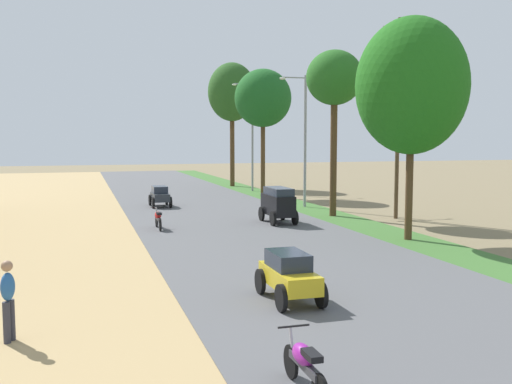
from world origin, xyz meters
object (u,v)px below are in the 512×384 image
utility_pole_far (398,116)px  motorbike_ahead_fourth (158,218)px  median_tree_second (334,80)px  median_tree_third (263,99)px  car_van_black (278,203)px  car_sedan_yellow (289,274)px  car_sedan_charcoal (160,195)px  median_tree_fourth (232,93)px  streetlamp_mid (252,129)px  pedestrian_on_shoulder (8,296)px  median_tree_nearest (412,86)px  streetlamp_near (305,131)px  utility_pole_near (410,134)px  motorbike_ahead_third (304,362)px

utility_pole_far → motorbike_ahead_fourth: bearing=-177.9°
median_tree_second → median_tree_third: bearing=91.0°
median_tree_second → car_van_black: median_tree_second is taller
car_sedan_yellow → car_sedan_charcoal: same height
median_tree_fourth → streetlamp_mid: median_tree_fourth is taller
pedestrian_on_shoulder → motorbike_ahead_fourth: bearing=70.9°
utility_pole_far → car_sedan_yellow: utility_pole_far is taller
median_tree_nearest → utility_pole_far: utility_pole_far is taller
median_tree_nearest → streetlamp_near: 11.58m
utility_pole_near → motorbike_ahead_third: (-12.12, -16.81, -3.67)m
car_sedan_charcoal → utility_pole_far: bearing=-36.4°
median_tree_nearest → utility_pole_near: size_ratio=1.07×
median_tree_third → streetlamp_near: 7.61m
median_tree_fourth → car_van_black: (-3.32, -21.39, -6.80)m
median_tree_fourth → streetlamp_mid: bearing=-86.0°
median_tree_third → median_tree_second: bearing=-89.0°
car_sedan_charcoal → car_sedan_yellow: bearing=-88.8°
median_tree_second → utility_pole_far: bearing=-27.4°
median_tree_nearest → median_tree_fourth: bearing=90.4°
pedestrian_on_shoulder → median_tree_third: 30.49m
utility_pole_near → car_sedan_charcoal: bearing=141.1°
median_tree_third → median_tree_nearest: bearing=-89.6°
median_tree_fourth → motorbike_ahead_third: median_tree_fourth is taller
utility_pole_near → car_sedan_yellow: (-10.56, -11.85, -3.50)m
streetlamp_near → motorbike_ahead_fourth: (-9.29, -6.04, -3.87)m
motorbike_ahead_fourth → motorbike_ahead_third: bearing=-89.8°
car_sedan_yellow → motorbike_ahead_fourth: bearing=97.5°
streetlamp_near → streetlamp_mid: 10.77m
median_tree_third → motorbike_ahead_fourth: (-9.01, -13.27, -6.22)m
median_tree_nearest → car_sedan_yellow: 11.48m
car_sedan_charcoal → pedestrian_on_shoulder: bearing=-104.9°
motorbike_ahead_third → motorbike_ahead_fourth: (-0.05, 17.25, 0.00)m
median_tree_fourth → median_tree_nearest: bearing=-89.6°
median_tree_second → streetlamp_mid: 15.06m
streetlamp_mid → utility_pole_near: streetlamp_mid is taller
median_tree_second → utility_pole_far: utility_pole_far is taller
median_tree_second → motorbike_ahead_third: (-9.17, -19.16, -6.41)m
streetlamp_mid → motorbike_ahead_third: size_ratio=4.55×
median_tree_nearest → median_tree_fourth: size_ratio=0.85×
median_tree_nearest → motorbike_ahead_fourth: bearing=149.3°
utility_pole_far → car_sedan_yellow: size_ratio=4.41×
streetlamp_mid → utility_pole_near: 17.49m
streetlamp_near → car_van_black: (-3.66, -5.82, -3.42)m
median_tree_fourth → median_tree_third: bearing=-89.6°
car_van_black → car_sedan_charcoal: bearing=118.5°
median_tree_second → streetlamp_mid: median_tree_second is taller
pedestrian_on_shoulder → car_sedan_charcoal: pedestrian_on_shoulder is taller
median_tree_third → utility_pole_far: size_ratio=0.88×
median_tree_fourth → motorbike_ahead_third: 40.52m
car_sedan_charcoal → streetlamp_near: bearing=-16.4°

